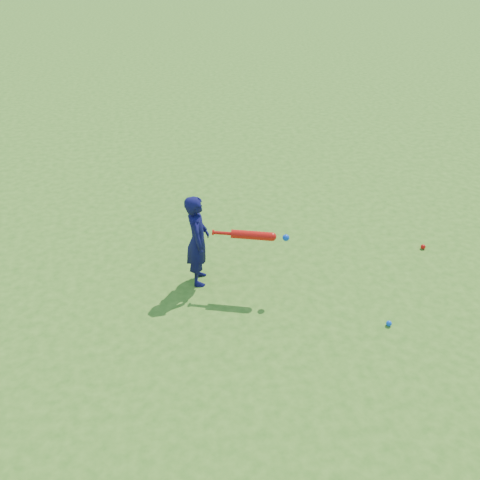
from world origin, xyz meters
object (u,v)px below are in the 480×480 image
(child, at_px, (198,240))
(bat_swing, at_px, (255,235))
(ground_ball_blue, at_px, (389,323))
(ground_ball_red, at_px, (423,247))

(child, relative_size, bat_swing, 1.36)
(ground_ball_blue, xyz_separation_m, bat_swing, (-1.31, 0.93, 0.70))
(child, height_order, ground_ball_blue, child)
(ground_ball_red, relative_size, bat_swing, 0.08)
(bat_swing, bearing_deg, ground_ball_blue, -17.30)
(ground_ball_red, xyz_separation_m, bat_swing, (-2.39, -0.46, 0.70))
(child, bearing_deg, ground_ball_blue, -115.27)
(child, height_order, ground_ball_red, child)
(ground_ball_red, distance_m, ground_ball_blue, 1.75)
(ground_ball_red, relative_size, ground_ball_blue, 1.03)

